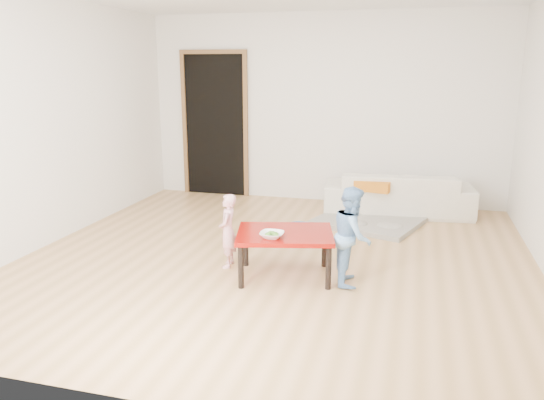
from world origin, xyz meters
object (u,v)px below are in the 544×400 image
at_px(red_table, 285,254).
at_px(child_pink, 228,231).
at_px(bowl, 272,235).
at_px(basin, 300,231).
at_px(child_blue, 352,236).
at_px(sofa, 398,193).

bearing_deg(red_table, child_pink, 168.80).
relative_size(bowl, basin, 0.53).
height_order(bowl, basin, bowl).
relative_size(bowl, child_blue, 0.24).
distance_m(red_table, child_pink, 0.62).
bearing_deg(basin, bowl, -87.85).
relative_size(sofa, bowl, 9.06).
bearing_deg(basin, child_blue, -58.26).
bearing_deg(basin, sofa, 52.17).
xyz_separation_m(sofa, red_table, (-0.90, -2.51, -0.06)).
relative_size(child_pink, child_blue, 0.81).
xyz_separation_m(red_table, child_blue, (0.60, 0.02, 0.22)).
bearing_deg(sofa, child_blue, 77.25).
bearing_deg(basin, child_pink, -113.45).
distance_m(sofa, child_blue, 2.51).
bearing_deg(child_blue, basin, 25.09).
distance_m(sofa, bowl, 2.87).
bearing_deg(basin, red_table, -84.15).
height_order(child_blue, basin, child_blue).
height_order(bowl, child_blue, child_blue).
xyz_separation_m(red_table, child_pink, (-0.59, 0.12, 0.14)).
relative_size(sofa, child_pink, 2.64).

